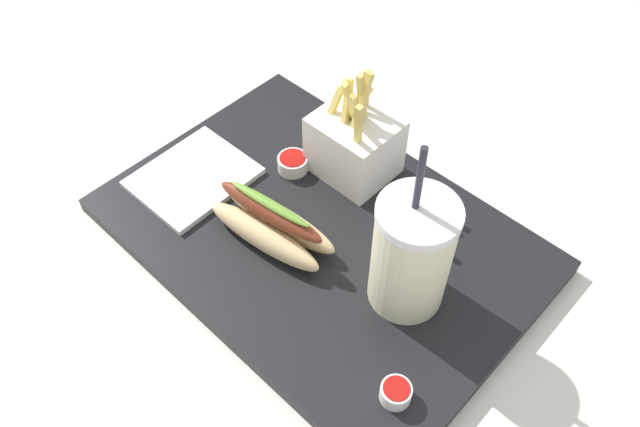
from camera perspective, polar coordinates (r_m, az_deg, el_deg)
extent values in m
cube|color=silver|center=(0.77, 0.00, -2.87)|extent=(2.40, 2.40, 0.02)
cube|color=black|center=(0.75, 0.00, -1.95)|extent=(0.49, 0.34, 0.02)
cylinder|color=beige|center=(0.65, 8.07, -4.07)|extent=(0.08, 0.08, 0.13)
cylinder|color=white|center=(0.59, 8.80, -0.09)|extent=(0.08, 0.08, 0.01)
cylinder|color=#262633|center=(0.56, 8.80, 2.83)|extent=(0.01, 0.01, 0.08)
cube|color=white|center=(0.78, 3.12, 6.11)|extent=(0.10, 0.08, 0.08)
cube|color=#E5C660|center=(0.73, 3.64, 9.53)|extent=(0.01, 0.03, 0.09)
cube|color=#E5C660|center=(0.76, 1.07, 9.25)|extent=(0.01, 0.03, 0.06)
cube|color=#E5C660|center=(0.74, 2.41, 9.75)|extent=(0.01, 0.02, 0.06)
cube|color=#E5C660|center=(0.76, 4.11, 10.66)|extent=(0.01, 0.01, 0.07)
cube|color=#E5C660|center=(0.71, 3.47, 7.77)|extent=(0.02, 0.02, 0.08)
cube|color=#E5C660|center=(0.77, 3.38, 9.59)|extent=(0.03, 0.02, 0.06)
cube|color=#E5C660|center=(0.75, 2.86, 9.42)|extent=(0.04, 0.02, 0.08)
cube|color=#E5C660|center=(0.74, 3.79, 10.03)|extent=(0.01, 0.02, 0.09)
cube|color=#E5C660|center=(0.75, 2.71, 9.97)|extent=(0.01, 0.03, 0.07)
cube|color=#E5C660|center=(0.73, 2.98, 9.32)|extent=(0.03, 0.04, 0.08)
cube|color=#E5C660|center=(0.75, 2.94, 9.93)|extent=(0.02, 0.02, 0.07)
ellipsoid|color=#E5C689|center=(0.73, -3.64, -0.57)|extent=(0.16, 0.05, 0.04)
ellipsoid|color=#E5C689|center=(0.72, -5.10, -2.02)|extent=(0.16, 0.05, 0.04)
ellipsoid|color=maroon|center=(0.70, -4.50, 0.18)|extent=(0.14, 0.04, 0.02)
ellipsoid|color=#6B9E33|center=(0.69, -4.57, 0.87)|extent=(0.11, 0.03, 0.01)
cylinder|color=white|center=(0.74, 8.51, -1.53)|extent=(0.04, 0.04, 0.02)
cylinder|color=#B2140F|center=(0.73, 8.58, -1.15)|extent=(0.03, 0.03, 0.01)
cylinder|color=white|center=(0.80, -2.46, 4.52)|extent=(0.04, 0.04, 0.02)
cylinder|color=#B2140F|center=(0.80, -2.48, 4.90)|extent=(0.03, 0.03, 0.01)
cylinder|color=white|center=(0.63, 6.82, -15.72)|extent=(0.03, 0.03, 0.02)
cylinder|color=#B2140F|center=(0.63, 6.88, -15.44)|extent=(0.03, 0.03, 0.01)
cube|color=white|center=(0.81, -11.32, 3.22)|extent=(0.12, 0.14, 0.01)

